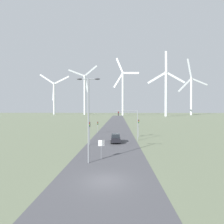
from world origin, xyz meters
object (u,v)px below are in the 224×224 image
Objects in this scene: streetlamp at (88,111)px; car_approaching at (116,138)px; wind_turbine_far_left at (54,95)px; wind_turbine_left at (85,91)px; wind_turbine_far_right at (191,92)px; traffic_light_post_near_right at (139,124)px; wind_turbine_center at (123,89)px; traffic_light_mast_overhead at (130,119)px; traffic_light_post_mid_left at (98,125)px; traffic_light_post_near_left at (90,128)px; wind_turbine_right at (166,89)px; stop_sign_near at (101,146)px.

streetlamp is 14.79m from car_approaching.
wind_turbine_far_left reaches higher than streetlamp.
streetlamp is 189.57m from wind_turbine_left.
wind_turbine_far_right is at bearing -0.43° from wind_turbine_left.
traffic_light_post_near_right is 0.07× the size of wind_turbine_center.
wind_turbine_center is at bearing -20.80° from wind_turbine_left.
traffic_light_mast_overhead is 0.10× the size of wind_turbine_far_right.
car_approaching is at bearing -139.54° from traffic_light_mast_overhead.
wind_turbine_far_right is at bearing 60.14° from traffic_light_post_mid_left.
car_approaching is (4.90, 2.27, -2.26)m from traffic_light_post_near_left.
wind_turbine_right reaches higher than streetlamp.
traffic_light_post_near_right is 192.58m from wind_turbine_far_left.
wind_turbine_far_right reaches higher than wind_turbine_left.
traffic_light_post_mid_left is (-0.46, 16.47, -0.81)m from traffic_light_post_near_left.
traffic_light_post_mid_left is 142.75m from wind_turbine_center.
stop_sign_near is 0.05× the size of wind_turbine_far_left.
wind_turbine_center is (4.97, 154.22, 27.23)m from car_approaching.
stop_sign_near is 0.04× the size of wind_turbine_center.
wind_turbine_right is at bearing 71.06° from car_approaching.
wind_turbine_left is (-35.20, 173.60, 25.33)m from traffic_light_post_near_left.
streetlamp is 0.17× the size of wind_turbine_right.
traffic_light_mast_overhead is 1.58× the size of car_approaching.
traffic_light_post_near_right is 1.33× the size of traffic_light_post_mid_left.
wind_turbine_far_left is (-74.73, 180.89, 21.21)m from traffic_light_post_near_left.
traffic_light_mast_overhead is at bearing 68.70° from streetlamp.
stop_sign_near is 0.61× the size of car_approaching.
wind_turbine_far_left is at bearing 112.29° from stop_sign_near.
stop_sign_near is at bearing -115.34° from wind_turbine_far_right.
traffic_light_post_near_right reaches higher than traffic_light_post_mid_left.
wind_turbine_left is at bearing 159.20° from wind_turbine_center.
traffic_light_post_near_left is 196.86m from wind_turbine_far_left.
wind_turbine_far_left is at bearing 115.15° from traffic_light_mast_overhead.
traffic_light_post_mid_left is at bearing -113.34° from wind_turbine_right.
traffic_light_mast_overhead is 195.47m from wind_turbine_far_left.
traffic_light_post_near_right is at bearing 67.28° from streetlamp.
traffic_light_post_near_left is 5.85m from car_approaching.
car_approaching is 191.88m from wind_turbine_far_right.
car_approaching is 0.07× the size of wind_turbine_center.
traffic_light_post_near_right is 182.87m from wind_turbine_far_right.
wind_turbine_left reaches higher than traffic_light_post_near_left.
wind_turbine_far_right reaches higher than traffic_light_mast_overhead.
wind_turbine_far_right is (124.40, -0.94, -1.60)m from wind_turbine_left.
streetlamp is 11.68m from traffic_light_post_near_left.
wind_turbine_far_left is (-74.28, 164.42, 22.02)m from traffic_light_post_mid_left.
wind_turbine_left reaches higher than traffic_light_mast_overhead.
wind_turbine_left reaches higher than wind_turbine_far_left.
wind_turbine_far_right is (81.28, 167.81, 22.20)m from traffic_light_mast_overhead.
traffic_light_post_near_right is at bearing -63.62° from wind_turbine_far_left.
wind_turbine_left is 0.92× the size of wind_turbine_far_right.
traffic_light_post_mid_left is at bearing 98.02° from stop_sign_near.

